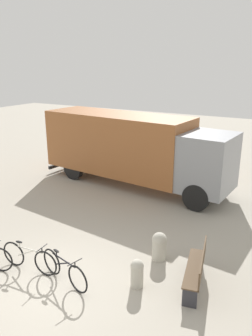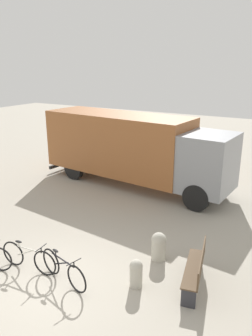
{
  "view_description": "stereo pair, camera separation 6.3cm",
  "coord_description": "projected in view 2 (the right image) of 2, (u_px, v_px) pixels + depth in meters",
  "views": [
    {
      "loc": [
        5.1,
        -5.13,
        5.35
      ],
      "look_at": [
        -0.49,
        4.76,
        1.73
      ],
      "focal_mm": 35.0,
      "sensor_mm": 36.0,
      "label": 1
    },
    {
      "loc": [
        5.15,
        -5.1,
        5.35
      ],
      "look_at": [
        -0.49,
        4.76,
        1.73
      ],
      "focal_mm": 35.0,
      "sensor_mm": 36.0,
      "label": 2
    }
  ],
  "objects": [
    {
      "name": "delivery_truck",
      "position": [
        132.0,
        147.0,
        14.73
      ],
      "size": [
        9.08,
        3.05,
        3.2
      ],
      "rotation": [
        0.0,
        0.0,
        -0.09
      ],
      "color": "#99592D",
      "rests_on": "ground"
    },
    {
      "name": "bollard_near_bench",
      "position": [
        136.0,
        272.0,
        8.13
      ],
      "size": [
        0.34,
        0.34,
        0.76
      ],
      "color": "#B2AD9E",
      "rests_on": "ground"
    },
    {
      "name": "ground_plane",
      "position": [
        49.0,
        286.0,
        8.27
      ],
      "size": [
        60.0,
        60.0,
        0.0
      ],
      "primitive_type": "plane",
      "color": "#A8A091"
    },
    {
      "name": "bicycle_far",
      "position": [
        63.0,
        269.0,
        8.3
      ],
      "size": [
        1.77,
        0.56,
        0.82
      ],
      "rotation": [
        0.0,
        0.0,
        -0.24
      ],
      "color": "black",
      "rests_on": "ground"
    },
    {
      "name": "bollard_far_bench",
      "position": [
        159.0,
        245.0,
        9.27
      ],
      "size": [
        0.43,
        0.43,
        0.83
      ],
      "color": "#B2AD9E",
      "rests_on": "ground"
    },
    {
      "name": "bicycle_middle",
      "position": [
        28.0,
        257.0,
        8.79
      ],
      "size": [
        1.81,
        0.44,
        0.82
      ],
      "rotation": [
        0.0,
        0.0,
        0.08
      ],
      "color": "black",
      "rests_on": "ground"
    },
    {
      "name": "park_bench",
      "position": [
        197.0,
        267.0,
        8.11
      ],
      "size": [
        0.75,
        1.82,
        0.97
      ],
      "rotation": [
        0.0,
        0.0,
        1.78
      ],
      "color": "brown",
      "rests_on": "ground"
    }
  ]
}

